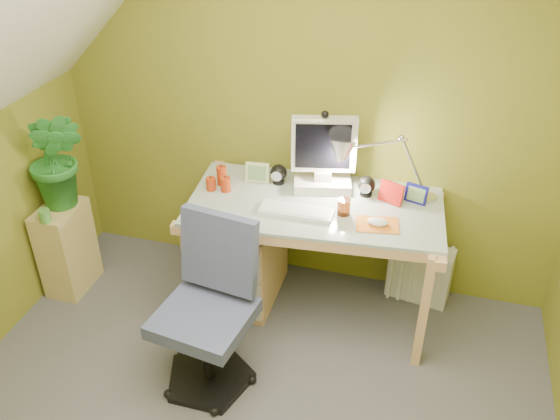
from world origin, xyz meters
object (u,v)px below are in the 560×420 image
(monitor, at_px, (324,153))
(task_chair, at_px, (204,316))
(desk_lamp, at_px, (402,152))
(radiator, at_px, (420,273))
(potted_plant, at_px, (57,159))
(desk, at_px, (313,256))
(side_ledge, at_px, (67,248))

(monitor, relative_size, task_chair, 0.49)
(desk_lamp, bearing_deg, monitor, 176.25)
(monitor, xyz_separation_m, radiator, (0.65, 0.09, -0.83))
(radiator, bearing_deg, desk_lamp, -146.44)
(task_chair, bearing_deg, potted_plant, 161.26)
(desk, xyz_separation_m, desk_lamp, (0.45, 0.18, 0.69))
(desk_lamp, distance_m, side_ledge, 2.23)
(side_ledge, bearing_deg, desk, 8.66)
(desk_lamp, xyz_separation_m, potted_plant, (-2.01, -0.37, -0.14))
(desk, xyz_separation_m, monitor, (0.00, 0.18, 0.63))
(desk, height_order, potted_plant, potted_plant)
(desk, relative_size, side_ledge, 2.38)
(desk_lamp, xyz_separation_m, task_chair, (-0.86, -0.96, -0.61))
(monitor, bearing_deg, task_chair, -126.63)
(desk, xyz_separation_m, potted_plant, (-1.56, -0.19, 0.55))
(monitor, xyz_separation_m, potted_plant, (-1.56, -0.37, -0.08))
(desk_lamp, distance_m, task_chair, 1.42)
(radiator, bearing_deg, task_chair, -125.95)
(desk, relative_size, potted_plant, 2.25)
(side_ledge, distance_m, task_chair, 1.31)
(desk, distance_m, desk_lamp, 0.85)
(desk, distance_m, task_chair, 0.88)
(task_chair, xyz_separation_m, radiator, (1.07, 1.05, -0.28))
(side_ledge, distance_m, potted_plant, 0.64)
(desk, bearing_deg, task_chair, -123.14)
(desk_lamp, relative_size, side_ledge, 0.97)
(desk_lamp, height_order, potted_plant, desk_lamp)
(monitor, height_order, task_chair, monitor)
(side_ledge, xyz_separation_m, radiator, (2.25, 0.51, -0.11))
(monitor, distance_m, side_ledge, 1.80)
(desk, distance_m, monitor, 0.65)
(monitor, xyz_separation_m, side_ledge, (-1.60, -0.42, -0.71))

